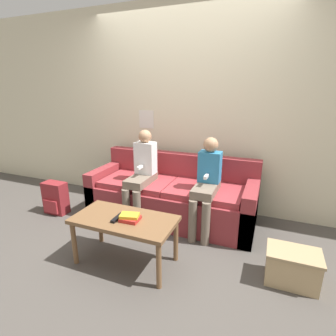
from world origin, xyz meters
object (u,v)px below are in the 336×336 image
object	(u,v)px
person_right	(207,182)
storage_box	(292,267)
backpack	(55,198)
couch	(172,197)
tv_remote	(117,218)
person_left	(141,172)
coffee_table	(125,224)

from	to	relation	value
person_right	storage_box	size ratio (longest dim) A/B	2.51
person_right	backpack	size ratio (longest dim) A/B	2.55
couch	tv_remote	distance (m)	1.06
person_left	storage_box	xyz separation A→B (m)	(1.68, -0.54, -0.46)
person_right	tv_remote	xyz separation A→B (m)	(-0.59, -0.86, -0.13)
coffee_table	storage_box	size ratio (longest dim) A/B	2.19
coffee_table	tv_remote	distance (m)	0.09
person_left	person_right	bearing A→B (deg)	-0.23
coffee_table	backpack	world-z (taller)	coffee_table
person_right	storage_box	xyz separation A→B (m)	(0.88, -0.54, -0.45)
coffee_table	tv_remote	world-z (taller)	tv_remote
person_left	backpack	xyz separation A→B (m)	(-1.12, -0.28, -0.40)
tv_remote	person_right	bearing A→B (deg)	53.97
person_left	tv_remote	size ratio (longest dim) A/B	6.42
person_left	person_right	xyz separation A→B (m)	(0.80, -0.00, -0.01)
coffee_table	person_right	bearing A→B (deg)	56.35
person_right	tv_remote	distance (m)	1.05
storage_box	couch	bearing A→B (deg)	151.95
person_right	storage_box	bearing A→B (deg)	-31.43
coffee_table	backpack	xyz separation A→B (m)	(-1.37, 0.54, -0.19)
backpack	person_left	bearing A→B (deg)	14.22
person_left	tv_remote	xyz separation A→B (m)	(0.20, -0.86, -0.14)
person_left	person_right	distance (m)	0.80
person_left	backpack	world-z (taller)	person_left
couch	person_right	world-z (taller)	person_right
tv_remote	storage_box	bearing A→B (deg)	10.84
coffee_table	storage_box	bearing A→B (deg)	11.13
backpack	person_right	bearing A→B (deg)	8.33
couch	coffee_table	bearing A→B (deg)	-94.15
person_right	tv_remote	world-z (taller)	person_right
person_left	coffee_table	bearing A→B (deg)	-73.05
person_left	couch	bearing A→B (deg)	29.06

